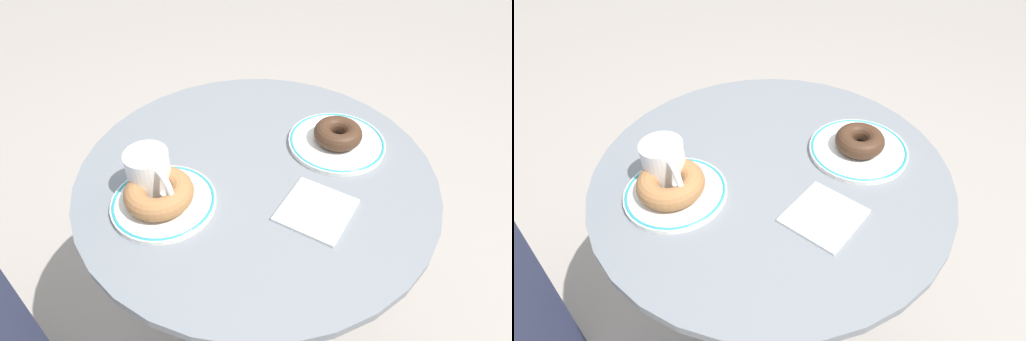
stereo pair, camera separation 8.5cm
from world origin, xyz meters
TOP-DOWN VIEW (x-y plane):
  - ground_plane at (0.00, 0.00)m, footprint 7.00×7.00m
  - cafe_table at (0.00, 0.00)m, footprint 0.72×0.72m
  - plate_left at (-0.19, 0.05)m, footprint 0.19×0.19m
  - plate_right at (0.19, -0.05)m, footprint 0.21×0.21m
  - donut_cinnamon at (-0.19, 0.05)m, footprint 0.16×0.16m
  - donut_chocolate at (0.19, -0.05)m, footprint 0.14×0.14m
  - paper_napkin at (0.01, -0.15)m, footprint 0.16×0.15m
  - coffee_mug at (-0.19, 0.09)m, footprint 0.08×0.12m

SIDE VIEW (x-z plane):
  - ground_plane at x=0.00m, z-range -0.02..0.00m
  - cafe_table at x=0.00m, z-range 0.12..0.82m
  - paper_napkin at x=0.01m, z-range 0.70..0.71m
  - plate_left at x=-0.19m, z-range 0.70..0.72m
  - plate_right at x=0.19m, z-range 0.70..0.72m
  - donut_chocolate at x=0.19m, z-range 0.72..0.75m
  - donut_cinnamon at x=-0.19m, z-range 0.72..0.76m
  - coffee_mug at x=-0.19m, z-range 0.70..0.80m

